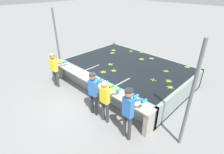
{
  "coord_description": "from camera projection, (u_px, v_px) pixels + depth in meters",
  "views": [
    {
      "loc": [
        4.7,
        -3.46,
        4.24
      ],
      "look_at": [
        0.0,
        1.3,
        0.62
      ],
      "focal_mm": 28.0,
      "sensor_mm": 36.0,
      "label": 1
    }
  ],
  "objects": [
    {
      "name": "ground_plane",
      "position": [
        90.0,
        101.0,
        7.09
      ],
      "size": [
        80.0,
        80.0,
        0.0
      ],
      "primitive_type": "plane",
      "color": "gray",
      "rests_on": "ground"
    },
    {
      "name": "wash_tank",
      "position": [
        127.0,
        73.0,
        8.35
      ],
      "size": [
        5.51,
        3.83,
        0.89
      ],
      "color": "gray",
      "rests_on": "ground"
    },
    {
      "name": "work_ledge",
      "position": [
        93.0,
        85.0,
        6.92
      ],
      "size": [
        5.51,
        0.45,
        0.89
      ],
      "color": "#A8A393",
      "rests_on": "ground"
    },
    {
      "name": "worker_0",
      "position": [
        55.0,
        67.0,
        7.72
      ],
      "size": [
        0.47,
        0.73,
        1.58
      ],
      "color": "#38383D",
      "rests_on": "ground"
    },
    {
      "name": "worker_1",
      "position": [
        94.0,
        90.0,
        5.98
      ],
      "size": [
        0.46,
        0.74,
        1.65
      ],
      "color": "#1E2328",
      "rests_on": "ground"
    },
    {
      "name": "worker_2",
      "position": [
        106.0,
        98.0,
        5.68
      ],
      "size": [
        0.42,
        0.71,
        1.58
      ],
      "color": "#38383D",
      "rests_on": "ground"
    },
    {
      "name": "worker_3",
      "position": [
        129.0,
        109.0,
        4.95
      ],
      "size": [
        0.44,
        0.74,
        1.75
      ],
      "color": "#38383D",
      "rests_on": "ground"
    },
    {
      "name": "banana_bunch_floating_0",
      "position": [
        142.0,
        59.0,
        8.64
      ],
      "size": [
        0.28,
        0.28,
        0.08
      ],
      "color": "#93BC3D",
      "rests_on": "wash_tank"
    },
    {
      "name": "banana_bunch_floating_1",
      "position": [
        110.0,
        64.0,
        8.09
      ],
      "size": [
        0.28,
        0.27,
        0.08
      ],
      "color": "#9EC642",
      "rests_on": "wash_tank"
    },
    {
      "name": "banana_bunch_floating_2",
      "position": [
        114.0,
        71.0,
        7.51
      ],
      "size": [
        0.26,
        0.28,
        0.08
      ],
      "color": "#93BC3D",
      "rests_on": "wash_tank"
    },
    {
      "name": "banana_bunch_floating_3",
      "position": [
        166.0,
        71.0,
        7.46
      ],
      "size": [
        0.28,
        0.28,
        0.08
      ],
      "color": "#75A333",
      "rests_on": "wash_tank"
    },
    {
      "name": "banana_bunch_floating_4",
      "position": [
        151.0,
        59.0,
        8.72
      ],
      "size": [
        0.28,
        0.28,
        0.08
      ],
      "color": "#93BC3D",
      "rests_on": "wash_tank"
    },
    {
      "name": "banana_bunch_floating_5",
      "position": [
        153.0,
        80.0,
        6.8
      ],
      "size": [
        0.28,
        0.28,
        0.08
      ],
      "color": "#7FAD33",
      "rests_on": "wash_tank"
    },
    {
      "name": "banana_bunch_floating_6",
      "position": [
        141.0,
        53.0,
        9.43
      ],
      "size": [
        0.28,
        0.28,
        0.08
      ],
      "color": "#75A333",
      "rests_on": "wash_tank"
    },
    {
      "name": "banana_bunch_floating_7",
      "position": [
        131.0,
        51.0,
        9.63
      ],
      "size": [
        0.28,
        0.28,
        0.08
      ],
      "color": "#9EC642",
      "rests_on": "wash_tank"
    },
    {
      "name": "banana_bunch_floating_8",
      "position": [
        187.0,
        67.0,
        7.84
      ],
      "size": [
        0.28,
        0.28,
        0.08
      ],
      "color": "#8CB738",
      "rests_on": "wash_tank"
    },
    {
      "name": "banana_bunch_floating_9",
      "position": [
        113.0,
        50.0,
        9.78
      ],
      "size": [
        0.27,
        0.28,
        0.08
      ],
      "color": "#93BC3D",
      "rests_on": "wash_tank"
    },
    {
      "name": "banana_bunch_floating_10",
      "position": [
        169.0,
        81.0,
        6.71
      ],
      "size": [
        0.28,
        0.28,
        0.08
      ],
      "color": "#9EC642",
      "rests_on": "wash_tank"
    },
    {
      "name": "banana_bunch_floating_11",
      "position": [
        170.0,
        87.0,
        6.31
      ],
      "size": [
        0.28,
        0.28,
        0.08
      ],
      "color": "#8CB738",
      "rests_on": "wash_tank"
    },
    {
      "name": "banana_bunch_floating_12",
      "position": [
        103.0,
        72.0,
        7.4
      ],
      "size": [
        0.27,
        0.28,
        0.08
      ],
      "color": "#7FAD33",
      "rests_on": "wash_tank"
    },
    {
      "name": "banana_bunch_floating_13",
      "position": [
        112.0,
        53.0,
        9.41
      ],
      "size": [
        0.28,
        0.28,
        0.08
      ],
      "color": "#9EC642",
      "rests_on": "wash_tank"
    },
    {
      "name": "banana_bunch_ledge_0",
      "position": [
        132.0,
        100.0,
        5.63
      ],
      "size": [
        0.27,
        0.28,
        0.08
      ],
      "color": "#8CB738",
      "rests_on": "work_ledge"
    },
    {
      "name": "knife_0",
      "position": [
        71.0,
        69.0,
        7.67
      ],
      "size": [
        0.22,
        0.3,
        0.02
      ],
      "color": "silver",
      "rests_on": "work_ledge"
    },
    {
      "name": "knife_1",
      "position": [
        83.0,
        76.0,
        7.11
      ],
      "size": [
        0.35,
        0.03,
        0.02
      ],
      "color": "silver",
      "rests_on": "work_ledge"
    },
    {
      "name": "support_post_left",
      "position": [
        57.0,
        41.0,
        8.99
      ],
      "size": [
        0.09,
        0.09,
        3.2
      ],
      "color": "slate",
      "rests_on": "ground"
    },
    {
      "name": "support_post_right",
      "position": [
        190.0,
        99.0,
        4.5
      ],
      "size": [
        0.09,
        0.09,
        3.2
      ],
      "color": "slate",
      "rests_on": "ground"
    }
  ]
}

